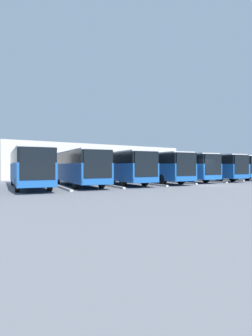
# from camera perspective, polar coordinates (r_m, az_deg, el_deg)

# --- Properties ---
(ground_plane) EXTENTS (600.00, 600.00, 0.00)m
(ground_plane) POSITION_cam_1_polar(r_m,az_deg,el_deg) (26.76, 17.35, -3.53)
(ground_plane) COLOR gray
(bus_0) EXTENTS (4.25, 11.97, 3.18)m
(bus_0) POSITION_cam_1_polar(r_m,az_deg,el_deg) (42.43, 24.30, 0.32)
(bus_0) COLOR #19519E
(bus_0) RESTS_ON ground_plane
(curb_divider_0) EXTENTS (1.31, 6.96, 0.15)m
(curb_divider_0) POSITION_cam_1_polar(r_m,az_deg,el_deg) (39.71, 24.80, -2.15)
(curb_divider_0) COLOR #B2B2AD
(curb_divider_0) RESTS_ON ground_plane
(bus_1) EXTENTS (4.25, 11.97, 3.18)m
(bus_1) POSITION_cam_1_polar(r_m,az_deg,el_deg) (39.29, 19.85, 0.33)
(bus_1) COLOR #19519E
(bus_1) RESTS_ON ground_plane
(curb_divider_1) EXTENTS (1.31, 6.96, 0.15)m
(curb_divider_1) POSITION_cam_1_polar(r_m,az_deg,el_deg) (36.54, 20.06, -2.36)
(curb_divider_1) COLOR #B2B2AD
(curb_divider_1) RESTS_ON ground_plane
(bus_2) EXTENTS (4.25, 11.97, 3.18)m
(bus_2) POSITION_cam_1_polar(r_m,az_deg,el_deg) (35.36, 16.68, 0.32)
(bus_2) COLOR #19519E
(bus_2) RESTS_ON ground_plane
(curb_divider_2) EXTENTS (1.31, 6.96, 0.15)m
(curb_divider_2) POSITION_cam_1_polar(r_m,az_deg,el_deg) (32.62, 16.64, -2.69)
(curb_divider_2) COLOR #B2B2AD
(curb_divider_2) RESTS_ON ground_plane
(bus_3) EXTENTS (4.25, 11.97, 3.18)m
(bus_3) POSITION_cam_1_polar(r_m,az_deg,el_deg) (32.37, 11.25, 0.33)
(bus_3) COLOR #19519E
(bus_3) RESTS_ON ground_plane
(curb_divider_3) EXTENTS (1.31, 6.96, 0.15)m
(curb_divider_3) POSITION_cam_1_polar(r_m,az_deg,el_deg) (29.65, 10.70, -2.99)
(curb_divider_3) COLOR #B2B2AD
(curb_divider_3) RESTS_ON ground_plane
(bus_4) EXTENTS (4.25, 11.97, 3.18)m
(bus_4) POSITION_cam_1_polar(r_m,az_deg,el_deg) (29.07, 5.83, 0.32)
(bus_4) COLOR #19519E
(bus_4) RESTS_ON ground_plane
(curb_divider_4) EXTENTS (1.31, 6.96, 0.15)m
(curb_divider_4) POSITION_cam_1_polar(r_m,az_deg,el_deg) (26.40, 4.64, -3.40)
(curb_divider_4) COLOR #B2B2AD
(curb_divider_4) RESTS_ON ground_plane
(bus_5) EXTENTS (4.25, 11.97, 3.18)m
(bus_5) POSITION_cam_1_polar(r_m,az_deg,el_deg) (26.74, -1.80, 0.31)
(bus_5) COLOR #19519E
(bus_5) RESTS_ON ground_plane
(curb_divider_5) EXTENTS (1.31, 6.96, 0.15)m
(curb_divider_5) POSITION_cam_1_polar(r_m,az_deg,el_deg) (24.18, -3.94, -3.76)
(curb_divider_5) COLOR #B2B2AD
(curb_divider_5) RESTS_ON ground_plane
(bus_6) EXTENTS (4.25, 11.97, 3.18)m
(bus_6) POSITION_cam_1_polar(r_m,az_deg,el_deg) (24.88, -10.61, 0.29)
(bus_6) COLOR #19519E
(bus_6) RESTS_ON ground_plane
(curb_divider_6) EXTENTS (1.31, 6.96, 0.15)m
(curb_divider_6) POSITION_cam_1_polar(r_m,az_deg,el_deg) (22.52, -13.90, -4.08)
(curb_divider_6) COLOR #B2B2AD
(curb_divider_6) RESTS_ON ground_plane
(bus_7) EXTENTS (4.25, 11.97, 3.18)m
(bus_7) POSITION_cam_1_polar(r_m,az_deg,el_deg) (23.41, -20.39, 0.26)
(bus_7) COLOR #19519E
(bus_7) RESTS_ON ground_plane
(station_building) EXTENTS (30.82, 13.04, 5.25)m
(station_building) POSITION_cam_1_polar(r_m,az_deg,el_deg) (46.16, -7.41, 1.45)
(station_building) COLOR beige
(station_building) RESTS_ON ground_plane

